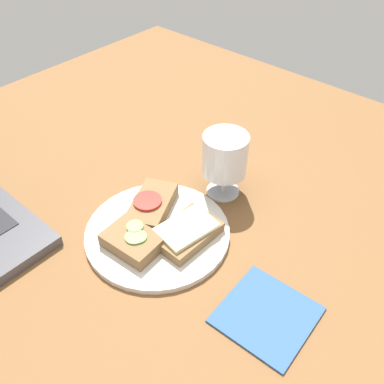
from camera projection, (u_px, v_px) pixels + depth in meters
The scene contains 7 objects.
wooden_table at pixel (159, 234), 77.90cm from camera, with size 140.00×140.00×3.00cm, color brown.
plate at pixel (158, 233), 75.39cm from camera, with size 25.45×25.45×1.11cm, color silver.
sandwich_with_tomato at pixel (152, 205), 78.03cm from camera, with size 13.40×10.77×2.92cm.
sandwich_with_cucumber at pixel (133, 241), 71.38cm from camera, with size 7.39×9.90×2.97cm.
sandwich_with_cheese at pixel (186, 232), 73.07cm from camera, with size 11.51×8.02×2.63cm.
wine_glass at pixel (225, 157), 78.85cm from camera, with size 8.47×8.47×13.04cm.
napkin at pixel (267, 315), 63.39cm from camera, with size 13.02×12.94×0.40cm, color #33598C.
Camera 1 is at (-35.94, -39.81, 58.84)cm, focal length 40.00 mm.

